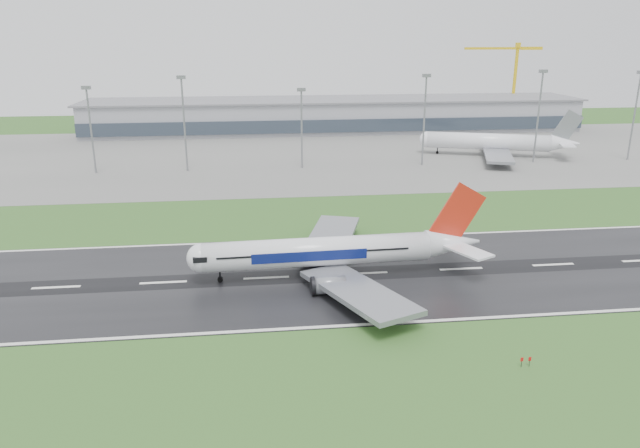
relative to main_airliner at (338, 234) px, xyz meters
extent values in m
plane|color=#2A541F|center=(25.65, 0.12, -8.78)|extent=(520.00, 520.00, 0.00)
cube|color=black|center=(25.65, 0.12, -8.73)|extent=(400.00, 45.00, 0.10)
cube|color=slate|center=(25.65, 125.12, -8.74)|extent=(400.00, 130.00, 0.08)
cube|color=gray|center=(25.65, 185.12, -1.28)|extent=(240.00, 36.00, 15.00)
cylinder|color=gray|center=(-70.37, 100.12, 5.51)|extent=(0.64, 0.64, 28.57)
cylinder|color=gray|center=(-39.08, 100.12, 7.07)|extent=(0.64, 0.64, 31.69)
cylinder|color=gray|center=(1.59, 100.12, 4.81)|extent=(0.64, 0.64, 27.18)
cylinder|color=gray|center=(46.10, 100.12, 7.02)|extent=(0.64, 0.64, 31.60)
cylinder|color=gray|center=(89.33, 100.12, 7.62)|extent=(0.64, 0.64, 32.79)
cylinder|color=gray|center=(127.42, 100.12, 7.31)|extent=(0.64, 0.64, 32.18)
camera|label=1|loc=(-16.37, -108.53, 37.32)|focal=33.16mm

